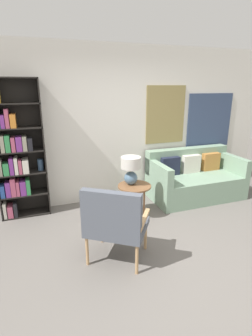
{
  "coord_description": "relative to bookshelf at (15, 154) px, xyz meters",
  "views": [
    {
      "loc": [
        -1.25,
        -2.39,
        2.03
      ],
      "look_at": [
        -0.03,
        0.98,
        0.9
      ],
      "focal_mm": 28.0,
      "sensor_mm": 36.0,
      "label": 1
    }
  ],
  "objects": [
    {
      "name": "couch",
      "position": [
        3.09,
        -0.27,
        -0.7
      ],
      "size": [
        1.7,
        0.9,
        0.88
      ],
      "color": "gray",
      "rests_on": "ground_plane"
    },
    {
      "name": "bookshelf",
      "position": [
        0.0,
        0.0,
        0.0
      ],
      "size": [
        0.74,
        0.3,
        2.15
      ],
      "color": "black",
      "rests_on": "ground_plane"
    },
    {
      "name": "ground_plane",
      "position": [
        1.54,
        -1.84,
        -1.03
      ],
      "size": [
        14.0,
        14.0,
        0.0
      ],
      "primitive_type": "plane",
      "color": "#66605B"
    },
    {
      "name": "wall_back",
      "position": [
        1.6,
        0.19,
        0.32
      ],
      "size": [
        6.4,
        0.08,
        2.7
      ],
      "color": "silver",
      "rests_on": "ground_plane"
    },
    {
      "name": "side_table",
      "position": [
        1.72,
        -0.66,
        -0.56
      ],
      "size": [
        0.53,
        0.53,
        0.53
      ],
      "color": "brown",
      "rests_on": "ground_plane"
    },
    {
      "name": "armchair",
      "position": [
        1.07,
        -1.68,
        -0.48
      ],
      "size": [
        0.88,
        0.86,
        0.96
      ],
      "color": "tan",
      "rests_on": "ground_plane"
    },
    {
      "name": "table_lamp",
      "position": [
        1.68,
        -0.6,
        -0.23
      ],
      "size": [
        0.32,
        0.32,
        0.45
      ],
      "color": "slate",
      "rests_on": "side_table"
    }
  ]
}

